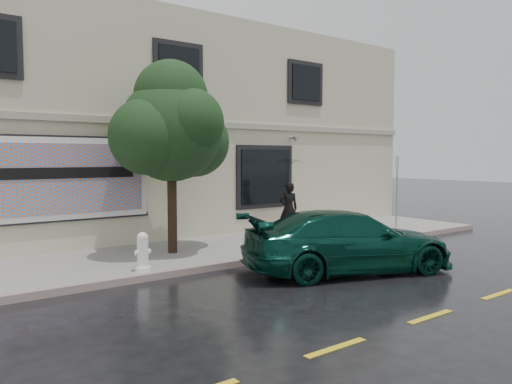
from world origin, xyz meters
TOP-DOWN VIEW (x-y plane):
  - ground at (0.00, 0.00)m, footprint 90.00×90.00m
  - sidewalk at (0.00, 3.25)m, footprint 20.00×3.50m
  - curb at (0.00, 1.50)m, footprint 20.00×0.18m
  - road_marking at (0.00, -3.50)m, footprint 19.00×0.12m
  - building at (0.00, 9.00)m, footprint 20.00×8.12m
  - billboard at (-3.20, 4.92)m, footprint 4.30×0.16m
  - car at (1.31, -0.50)m, footprint 5.25×3.59m
  - pedestrian at (3.21, 3.75)m, footprint 0.71×0.59m
  - umbrella at (3.21, 3.75)m, footprint 1.23×1.23m
  - street_tree at (-1.14, 3.27)m, footprint 2.60×2.60m
  - fire_hydrant at (-2.62, 1.80)m, footprint 0.35×0.32m
  - sign_pole at (7.25, 2.69)m, footprint 0.30×0.09m

SIDE VIEW (x-z plane):
  - ground at x=0.00m, z-range 0.00..0.00m
  - road_marking at x=0.00m, z-range 0.00..0.01m
  - sidewalk at x=0.00m, z-range 0.00..0.15m
  - curb at x=0.00m, z-range -0.01..0.15m
  - fire_hydrant at x=-2.62m, z-range 0.14..0.98m
  - car at x=1.31m, z-range 0.00..1.40m
  - pedestrian at x=3.21m, z-range 0.15..1.80m
  - sign_pole at x=7.25m, z-range 0.41..2.90m
  - billboard at x=-3.20m, z-range 0.95..3.15m
  - umbrella at x=3.21m, z-range 1.80..2.56m
  - street_tree at x=-1.14m, z-range 1.05..5.48m
  - building at x=0.00m, z-range 0.00..7.00m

